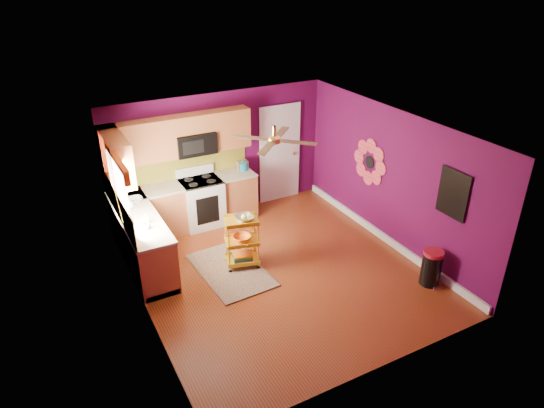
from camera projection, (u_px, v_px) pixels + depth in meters
ground at (279, 271)px, 8.20m from camera, size 5.00×5.00×0.00m
room_envelope at (282, 183)px, 7.47m from camera, size 4.54×5.04×2.52m
lower_cabinets at (168, 221)px, 8.87m from camera, size 2.81×2.31×0.94m
electric_range at (202, 202)px, 9.46m from camera, size 0.76×0.66×1.13m
upper_cabinetry at (160, 144)px, 8.58m from camera, size 2.80×2.30×1.26m
left_window at (118, 181)px, 7.31m from camera, size 0.08×1.35×1.08m
panel_door at (280, 155)px, 10.25m from camera, size 0.95×0.11×2.15m
right_wall_art at (405, 175)px, 8.21m from camera, size 0.04×2.74×1.04m
ceiling_fan at (274, 139)px, 7.32m from camera, size 1.01×1.01×0.26m
shag_rug at (231, 270)px, 8.22m from camera, size 1.08×1.67×0.02m
rolling_cart at (242, 240)px, 8.13m from camera, size 0.63×0.53×1.00m
trash_can at (431, 268)px, 7.77m from camera, size 0.35×0.37×0.61m
teal_kettle at (243, 166)px, 9.67m from camera, size 0.18×0.18×0.21m
toaster at (242, 165)px, 9.71m from camera, size 0.22×0.15×0.18m
soap_bottle_a at (146, 218)px, 7.74m from camera, size 0.08×0.08×0.17m
soap_bottle_b at (130, 203)px, 8.20m from camera, size 0.14×0.14×0.17m
counter_dish at (135, 200)px, 8.45m from camera, size 0.27×0.27×0.07m
counter_cup at (147, 226)px, 7.59m from camera, size 0.12×0.12×0.10m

